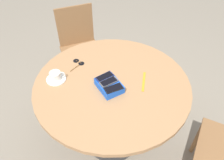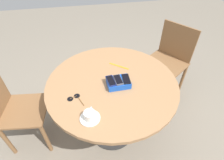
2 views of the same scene
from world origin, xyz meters
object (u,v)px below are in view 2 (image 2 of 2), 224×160
chair_near_window (167,60)px  chair_far_side (17,109)px  phone_gray (118,80)px  phone_black (126,79)px  sunglasses (74,98)px  lanyard_strap (119,66)px  coffee_cup (90,115)px  saucer (90,118)px  phone_box (118,83)px  round_table (112,91)px  phone_navy (111,81)px

chair_near_window → chair_far_side: bearing=14.8°
phone_gray → chair_far_side: size_ratio=0.14×
phone_black → sunglasses: 0.42m
phone_black → chair_far_side: 1.03m
chair_far_side → phone_black: bearing=171.3°
lanyard_strap → chair_far_side: 1.00m
phone_black → sunglasses: (0.41, 0.08, -0.05)m
phone_gray → coffee_cup: bearing=47.9°
saucer → phone_black: bearing=-138.4°
phone_box → phone_black: size_ratio=1.53×
round_table → phone_box: 0.15m
chair_near_window → sunglasses: bearing=30.9°
phone_navy → phone_gray: bearing=179.2°
lanyard_strap → chair_near_window: chair_near_window is taller
round_table → chair_far_side: (0.86, -0.10, -0.16)m
lanyard_strap → sunglasses: sunglasses is taller
phone_gray → chair_far_side: (0.90, -0.15, -0.33)m
phone_box → sunglasses: 0.36m
coffee_cup → phone_box: bearing=-132.2°
round_table → phone_black: phone_black is taller
chair_near_window → round_table: bearing=34.1°
phone_black → lanyard_strap: size_ratio=0.62×
phone_navy → lanyard_strap: size_ratio=0.67×
round_table → phone_navy: 0.18m
round_table → phone_navy: size_ratio=8.30×
coffee_cup → phone_navy: bearing=-124.7°
phone_black → phone_navy: (0.12, -0.00, 0.00)m
round_table → phone_gray: bearing=130.2°
phone_black → lanyard_strap: phone_black is taller
phone_box → chair_far_side: 0.96m
chair_far_side → phone_box: bearing=170.8°
phone_navy → lanyard_strap: (-0.12, -0.24, -0.05)m
coffee_cup → saucer: bearing=73.0°
phone_box → chair_far_side: (0.90, -0.15, -0.30)m
round_table → sunglasses: 0.35m
chair_near_window → phone_box: bearing=37.9°
sunglasses → chair_near_window: 1.30m
round_table → saucer: (0.21, 0.33, 0.12)m
phone_box → lanyard_strap: bearing=-103.9°
coffee_cup → lanyard_strap: coffee_cup is taller
coffee_cup → round_table: bearing=-123.0°
chair_far_side → saucer: bearing=146.3°
round_table → chair_far_side: bearing=-6.7°
phone_gray → phone_black: bearing=-179.5°
phone_navy → coffee_cup: (0.19, 0.28, -0.02)m
phone_box → phone_navy: size_ratio=1.40×
phone_gray → coffee_cup: (0.25, 0.28, -0.02)m
phone_box → phone_navy: bearing=1.4°
phone_gray → sunglasses: size_ratio=0.94×
phone_box → chair_near_window: size_ratio=0.21×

